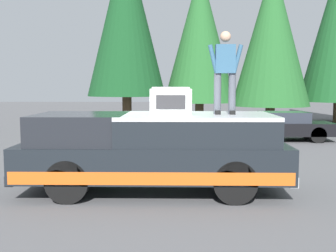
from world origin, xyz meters
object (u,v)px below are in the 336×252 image
at_px(compressor_unit, 171,101).
at_px(person_on_truck_bed, 225,70).
at_px(pickup_truck, 154,151).
at_px(parked_car_black, 281,126).

xyz_separation_m(compressor_unit, person_on_truck_bed, (0.02, -1.11, 0.62)).
distance_m(compressor_unit, person_on_truck_bed, 1.27).
xyz_separation_m(pickup_truck, compressor_unit, (-0.02, -0.36, 1.05)).
relative_size(compressor_unit, parked_car_black, 0.20).
height_order(person_on_truck_bed, parked_car_black, person_on_truck_bed).
bearing_deg(person_on_truck_bed, parked_car_black, -21.47).
bearing_deg(pickup_truck, compressor_unit, -93.46).
distance_m(pickup_truck, person_on_truck_bed, 2.23).
height_order(pickup_truck, person_on_truck_bed, person_on_truck_bed).
xyz_separation_m(person_on_truck_bed, parked_car_black, (8.27, -3.25, -1.97)).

